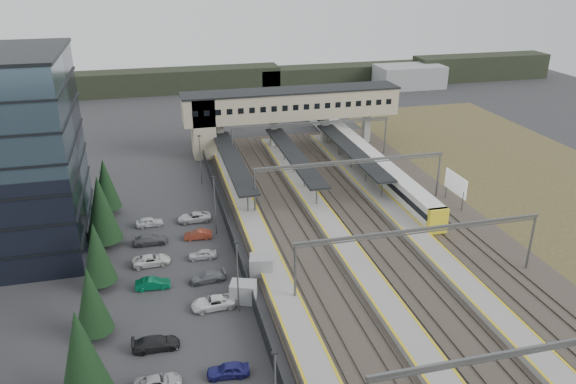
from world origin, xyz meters
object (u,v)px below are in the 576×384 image
object	(u,v)px
train	(360,153)
billboard	(456,185)
relay_cabin_far	(261,266)
footbridge	(277,108)
relay_cabin_near	(243,292)

from	to	relation	value
train	billboard	xyz separation A→B (m)	(7.04, -19.90, 1.25)
relay_cabin_far	footbridge	size ratio (longest dim) A/B	0.08
footbridge	train	size ratio (longest dim) A/B	0.71
relay_cabin_near	train	size ratio (longest dim) A/B	0.06
relay_cabin_far	train	distance (m)	40.37
footbridge	billboard	world-z (taller)	footbridge
relay_cabin_near	billboard	bearing A→B (deg)	26.36
relay_cabin_far	billboard	bearing A→B (deg)	21.46
relay_cabin_near	relay_cabin_far	bearing A→B (deg)	58.00
footbridge	billboard	xyz separation A→B (m)	(19.34, -31.33, -4.72)
billboard	relay_cabin_near	bearing A→B (deg)	-153.64
train	relay_cabin_far	bearing A→B (deg)	-127.03
relay_cabin_far	footbridge	distance (m)	45.77
relay_cabin_near	relay_cabin_far	world-z (taller)	relay_cabin_far
relay_cabin_near	train	xyz separation A→B (m)	(27.22, 36.87, 0.85)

